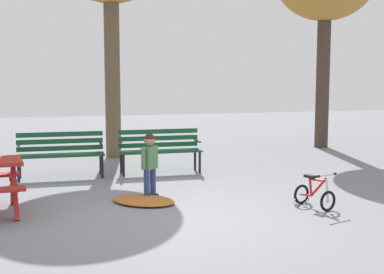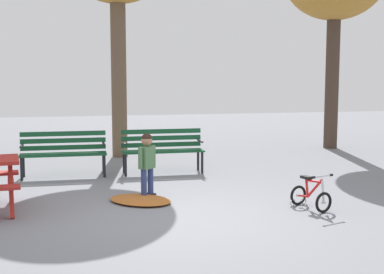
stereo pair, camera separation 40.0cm
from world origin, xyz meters
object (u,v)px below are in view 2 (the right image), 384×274
park_bench_left (162,147)px  kids_bicycle (310,195)px  park_bench_far_left (63,150)px  child_standing (147,160)px

park_bench_left → kids_bicycle: 3.70m
park_bench_far_left → kids_bicycle: size_ratio=2.56×
child_standing → kids_bicycle: 2.55m
park_bench_left → kids_bicycle: size_ratio=2.56×
park_bench_far_left → park_bench_left: 1.90m
park_bench_far_left → park_bench_left: bearing=0.1°
child_standing → kids_bicycle: child_standing is taller
park_bench_far_left → child_standing: child_standing is taller
child_standing → park_bench_left: bearing=74.3°
kids_bicycle → park_bench_far_left: bearing=136.7°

